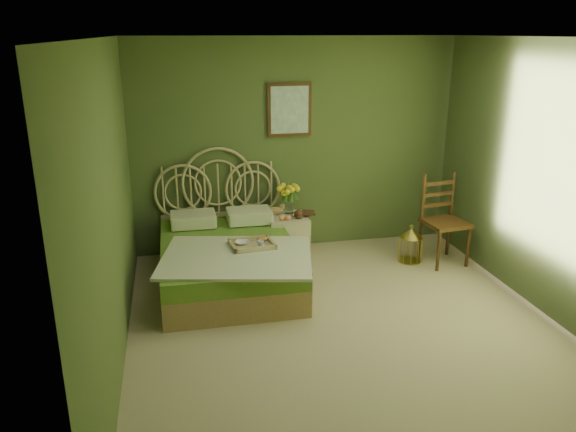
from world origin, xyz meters
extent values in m
plane|color=tan|center=(0.00, 0.00, 0.00)|extent=(4.50, 4.50, 0.00)
plane|color=silver|center=(0.00, 0.00, 2.60)|extent=(4.50, 4.50, 0.00)
plane|color=#4F5D31|center=(0.00, 2.25, 1.30)|extent=(4.00, 0.00, 4.00)
plane|color=#4F5D31|center=(-2.00, 0.00, 1.30)|extent=(0.00, 4.50, 4.50)
plane|color=#4F5D31|center=(2.00, 0.00, 1.30)|extent=(0.00, 4.50, 4.50)
cube|color=#39230F|center=(-0.08, 2.23, 1.75)|extent=(0.54, 0.03, 0.64)
cube|color=silver|center=(-0.08, 2.21, 1.75)|extent=(0.46, 0.01, 0.56)
cube|color=tan|center=(-0.97, 1.23, 0.14)|extent=(1.41, 1.89, 0.28)
cube|color=olive|center=(-0.97, 1.23, 0.38)|extent=(1.41, 1.89, 0.19)
cube|color=silver|center=(-0.92, 0.81, 0.49)|extent=(1.69, 1.42, 0.03)
cube|color=silver|center=(-1.31, 1.89, 0.56)|extent=(0.52, 0.38, 0.15)
cube|color=silver|center=(-0.64, 1.89, 0.56)|extent=(0.52, 0.38, 0.15)
cube|color=tan|center=(-0.73, 1.03, 0.49)|extent=(0.48, 0.40, 0.04)
ellipsoid|color=#B77A38|center=(-0.61, 1.12, 0.54)|extent=(0.12, 0.07, 0.05)
cube|color=beige|center=(-0.18, 1.87, 0.26)|extent=(0.47, 0.47, 0.52)
cylinder|color=silver|center=(-0.14, 1.98, 0.61)|extent=(0.10, 0.10, 0.18)
ellipsoid|color=tan|center=(-0.32, 1.97, 0.57)|extent=(0.21, 0.11, 0.10)
sphere|color=#EE935C|center=(-0.28, 1.73, 0.56)|extent=(0.07, 0.07, 0.07)
sphere|color=#EE935C|center=(-0.21, 1.71, 0.56)|extent=(0.07, 0.07, 0.07)
cube|color=#39230F|center=(1.60, 1.31, 0.50)|extent=(0.52, 0.52, 0.04)
cylinder|color=#39230F|center=(1.40, 1.11, 0.25)|extent=(0.04, 0.04, 0.50)
cylinder|color=#39230F|center=(1.80, 1.11, 0.25)|extent=(0.04, 0.04, 0.50)
cylinder|color=#39230F|center=(1.40, 1.51, 0.25)|extent=(0.04, 0.04, 0.50)
cylinder|color=#39230F|center=(1.80, 1.51, 0.25)|extent=(0.04, 0.04, 0.50)
cube|color=#39230F|center=(1.60, 1.51, 0.78)|extent=(0.40, 0.09, 0.56)
cylinder|color=gold|center=(1.23, 1.42, 0.01)|extent=(0.28, 0.28, 0.01)
cylinder|color=gold|center=(1.23, 1.42, 0.15)|extent=(0.28, 0.28, 0.31)
cone|color=gold|center=(1.23, 1.42, 0.36)|extent=(0.28, 0.28, 0.11)
imported|color=#381E0F|center=(0.00, 1.89, 0.53)|extent=(0.17, 0.22, 0.02)
imported|color=#472819|center=(0.00, 1.89, 0.55)|extent=(0.21, 0.25, 0.02)
imported|color=white|center=(-0.83, 1.08, 0.53)|extent=(0.18, 0.18, 0.04)
imported|color=white|center=(-0.65, 0.97, 0.55)|extent=(0.08, 0.08, 0.07)
camera|label=1|loc=(-1.49, -4.42, 2.65)|focal=35.00mm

